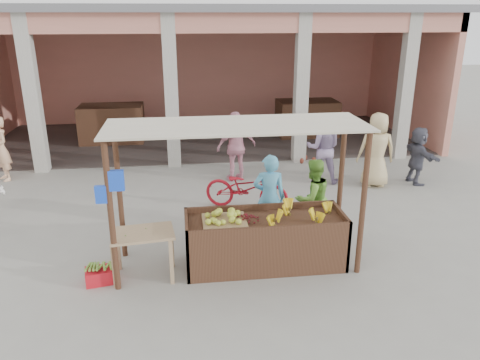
{
  "coord_description": "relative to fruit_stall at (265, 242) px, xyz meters",
  "views": [
    {
      "loc": [
        -0.8,
        -6.82,
        3.96
      ],
      "look_at": [
        0.24,
        1.2,
        1.08
      ],
      "focal_mm": 35.0,
      "sensor_mm": 36.0,
      "label": 1
    }
  ],
  "objects": [
    {
      "name": "vendor_green",
      "position": [
        1.06,
        0.95,
        0.39
      ],
      "size": [
        0.87,
        0.68,
        1.59
      ],
      "primitive_type": "imported",
      "rotation": [
        0.0,
        0.0,
        3.51
      ],
      "color": "#76BA40",
      "rests_on": "ground"
    },
    {
      "name": "side_table",
      "position": [
        -1.96,
        -0.14,
        0.24
      ],
      "size": [
        1.03,
        0.75,
        0.78
      ],
      "rotation": [
        0.0,
        0.0,
        0.12
      ],
      "color": "tan",
      "rests_on": "ground"
    },
    {
      "name": "papaya_pile",
      "position": [
        -1.96,
        -0.14,
        0.48
      ],
      "size": [
        0.69,
        0.39,
        0.2
      ],
      "primitive_type": null,
      "color": "#46912F",
      "rests_on": "side_table"
    },
    {
      "name": "red_crate",
      "position": [
        -2.64,
        -0.23,
        -0.29
      ],
      "size": [
        0.49,
        0.39,
        0.23
      ],
      "primitive_type": "cube",
      "rotation": [
        0.0,
        0.0,
        0.19
      ],
      "color": "red",
      "rests_on": "ground"
    },
    {
      "name": "shopper_b",
      "position": [
        0.05,
        4.23,
        0.53
      ],
      "size": [
        1.22,
        0.88,
        1.87
      ],
      "primitive_type": "imported",
      "rotation": [
        0.0,
        0.0,
        3.44
      ],
      "color": "pink",
      "rests_on": "ground"
    },
    {
      "name": "motorcycle",
      "position": [
        0.04,
        2.37,
        0.1
      ],
      "size": [
        1.37,
        2.01,
        1.0
      ],
      "primitive_type": "imported",
      "rotation": [
        0.0,
        0.0,
        1.16
      ],
      "color": "maroon",
      "rests_on": "ground"
    },
    {
      "name": "banana_heap",
      "position": [
        0.58,
        -0.04,
        0.5
      ],
      "size": [
        1.15,
        0.63,
        0.21
      ],
      "primitive_type": null,
      "color": "yellow",
      "rests_on": "fruit_stall"
    },
    {
      "name": "vendor_blue",
      "position": [
        0.24,
        0.94,
        0.47
      ],
      "size": [
        0.7,
        0.55,
        1.73
      ],
      "primitive_type": "imported",
      "rotation": [
        0.0,
        0.0,
        3.02
      ],
      "color": "#54B0DD",
      "rests_on": "ground"
    },
    {
      "name": "melon_tray",
      "position": [
        -0.67,
        -0.02,
        0.49
      ],
      "size": [
        0.7,
        0.6,
        0.19
      ],
      "color": "#95754D",
      "rests_on": "fruit_stall"
    },
    {
      "name": "produce_sacks",
      "position": [
        2.21,
        5.48,
        -0.09
      ],
      "size": [
        0.81,
        0.76,
        0.62
      ],
      "color": "maroon",
      "rests_on": "ground"
    },
    {
      "name": "shopper_d",
      "position": [
        4.4,
        3.45,
        0.35
      ],
      "size": [
        0.67,
        1.42,
        1.49
      ],
      "primitive_type": "imported",
      "rotation": [
        0.0,
        0.0,
        1.65
      ],
      "color": "#4C4C5A",
      "rests_on": "ground"
    },
    {
      "name": "stall_awning",
      "position": [
        -0.51,
        0.06,
        1.58
      ],
      "size": [
        4.09,
        1.35,
        2.39
      ],
      "color": "#503120",
      "rests_on": "ground"
    },
    {
      "name": "ground",
      "position": [
        -0.5,
        0.0,
        -0.4
      ],
      "size": [
        60.0,
        60.0,
        0.0
      ],
      "primitive_type": "plane",
      "color": "gray",
      "rests_on": "ground"
    },
    {
      "name": "market_building",
      "position": [
        -0.45,
        8.93,
        2.3
      ],
      "size": [
        14.4,
        6.4,
        4.2
      ],
      "color": "tan",
      "rests_on": "ground"
    },
    {
      "name": "fruit_stall",
      "position": [
        0.0,
        0.0,
        0.0
      ],
      "size": [
        2.6,
        0.95,
        0.8
      ],
      "primitive_type": "cube",
      "color": "#503120",
      "rests_on": "ground"
    },
    {
      "name": "shopper_e",
      "position": [
        -5.74,
        5.02,
        0.44
      ],
      "size": [
        0.76,
        0.78,
        1.67
      ],
      "primitive_type": "imported",
      "rotation": [
        0.0,
        0.0,
        -0.9
      ],
      "color": "#EEB287",
      "rests_on": "ground"
    },
    {
      "name": "plantain_bundle",
      "position": [
        -2.64,
        -0.23,
        -0.14
      ],
      "size": [
        0.33,
        0.23,
        0.07
      ],
      "primitive_type": null,
      "color": "olive",
      "rests_on": "red_crate"
    },
    {
      "name": "shopper_f",
      "position": [
        2.15,
        3.85,
        0.55
      ],
      "size": [
        1.04,
        0.78,
        1.89
      ],
      "primitive_type": "imported",
      "rotation": [
        0.0,
        0.0,
        2.84
      ],
      "color": "#937EA5",
      "rests_on": "ground"
    },
    {
      "name": "shopper_c",
      "position": [
        3.32,
        3.41,
        0.6
      ],
      "size": [
        1.04,
        0.75,
        2.0
      ],
      "primitive_type": "imported",
      "rotation": [
        0.0,
        0.0,
        3.0
      ],
      "color": "tan",
      "rests_on": "ground"
    },
    {
      "name": "berry_heap",
      "position": [
        -0.31,
        0.01,
        0.47
      ],
      "size": [
        0.43,
        0.35,
        0.14
      ],
      "primitive_type": "ellipsoid",
      "color": "maroon",
      "rests_on": "fruit_stall"
    }
  ]
}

